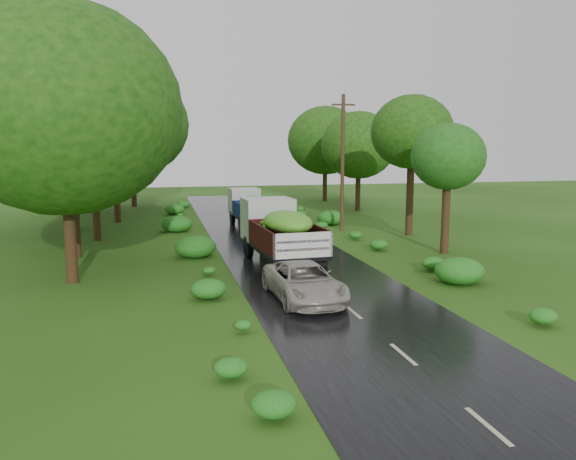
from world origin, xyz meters
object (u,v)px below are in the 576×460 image
object	(u,v)px
truck_near	(279,229)
car	(304,282)
utility_pole	(342,162)
truck_far	(250,206)

from	to	relation	value
truck_near	car	distance (m)	6.44
truck_near	utility_pole	bearing A→B (deg)	53.18
truck_far	utility_pole	distance (m)	7.19
truck_far	truck_near	bearing A→B (deg)	-96.38
truck_far	car	world-z (taller)	truck_far
truck_near	car	size ratio (longest dim) A/B	1.49
car	utility_pole	xyz separation A→B (m)	(6.67, 15.69, 3.85)
car	utility_pole	size ratio (longest dim) A/B	0.54
truck_near	truck_far	world-z (taller)	truck_near
truck_far	utility_pole	world-z (taller)	utility_pole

